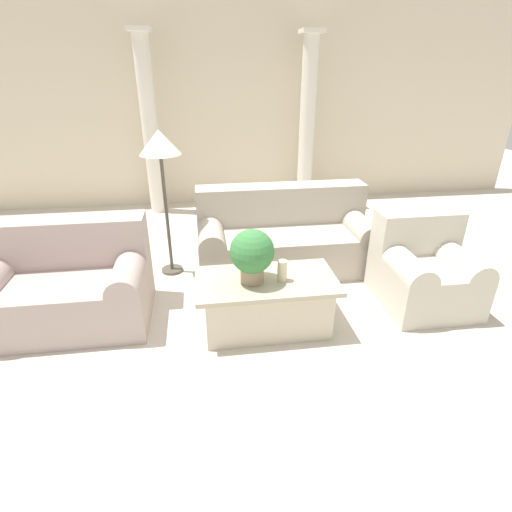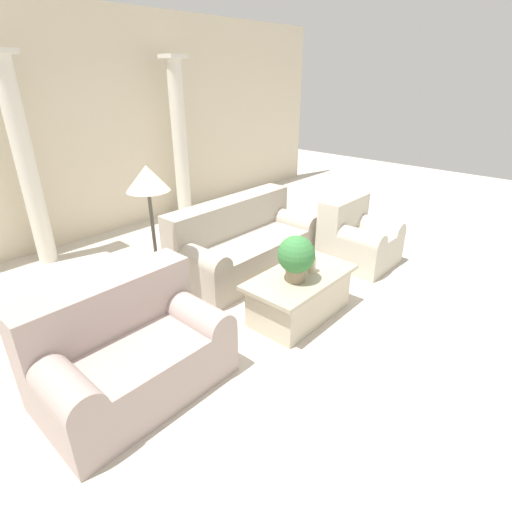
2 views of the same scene
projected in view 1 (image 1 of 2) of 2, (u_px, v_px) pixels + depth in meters
name	position (u px, v px, depth m)	size (l,w,h in m)	color
ground_plane	(257.00, 296.00, 4.03)	(16.00, 16.00, 0.00)	beige
wall_back	(227.00, 101.00, 6.22)	(10.00, 0.06, 3.20)	beige
sofa_long	(284.00, 236.00, 4.52)	(1.94, 0.89, 0.88)	#ADA393
loveseat	(66.00, 283.00, 3.55)	(1.41, 0.89, 0.88)	#B19D95
coffee_table	(266.00, 303.00, 3.47)	(1.19, 0.64, 0.48)	beige
potted_plant	(252.00, 253.00, 3.22)	(0.36, 0.36, 0.46)	#937F60
pillar_candle	(282.00, 271.00, 3.30)	(0.08, 0.08, 0.18)	beige
floor_lamp	(160.00, 150.00, 3.94)	(0.41, 0.41, 1.55)	#4C473D
column_left	(150.00, 125.00, 5.83)	(0.33, 0.33, 2.57)	silver
column_right	(307.00, 122.00, 6.13)	(0.33, 0.33, 2.57)	silver
armchair	(424.00, 268.00, 3.82)	(0.81, 0.86, 0.85)	beige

